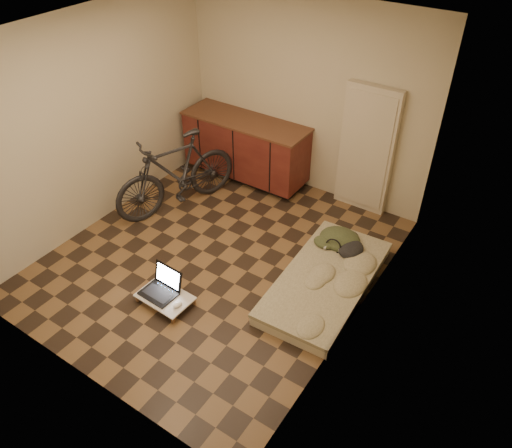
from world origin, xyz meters
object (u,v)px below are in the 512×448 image
Objects in this scene: laptop at (162,288)px; futon at (325,281)px; bicycle at (176,170)px; lap_desk at (165,297)px.

futon is at bearing 41.82° from laptop.
bicycle is 3.01× the size of lap_desk.
laptop is (-1.39, -1.13, 0.07)m from futon.
laptop is at bearing 153.24° from lap_desk.
bicycle is 1.87m from lap_desk.
lap_desk is (1.05, -1.46, -0.50)m from bicycle.
bicycle is at bearing 127.21° from laptop.
laptop is (0.98, -1.42, -0.43)m from bicycle.
futon is 3.15× the size of lap_desk.
lap_desk is 0.11m from laptop.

